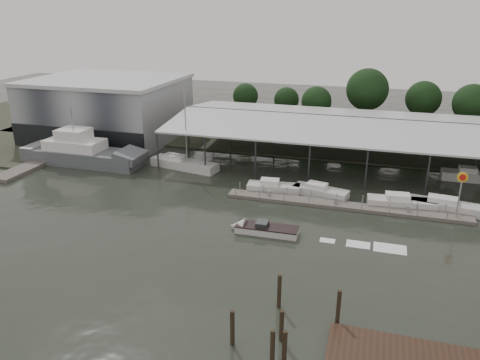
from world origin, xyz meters
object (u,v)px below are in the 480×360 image
(shell_fuel_sign, at_px, (461,187))
(white_sailboat, at_px, (183,164))
(speedboat_underway, at_px, (261,229))
(grey_trawler, at_px, (83,153))

(shell_fuel_sign, height_order, white_sailboat, white_sailboat)
(white_sailboat, xyz_separation_m, speedboat_underway, (15.95, -16.78, -0.25))
(shell_fuel_sign, xyz_separation_m, grey_trawler, (-50.73, 5.47, -2.35))
(white_sailboat, height_order, speedboat_underway, white_sailboat)
(shell_fuel_sign, distance_m, white_sailboat, 36.60)
(shell_fuel_sign, height_order, speedboat_underway, shell_fuel_sign)
(grey_trawler, xyz_separation_m, speedboat_underway, (31.05, -14.55, -1.19))
(shell_fuel_sign, xyz_separation_m, speedboat_underway, (-19.68, -9.08, -3.53))
(shell_fuel_sign, relative_size, grey_trawler, 0.29)
(grey_trawler, relative_size, white_sailboat, 1.49)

